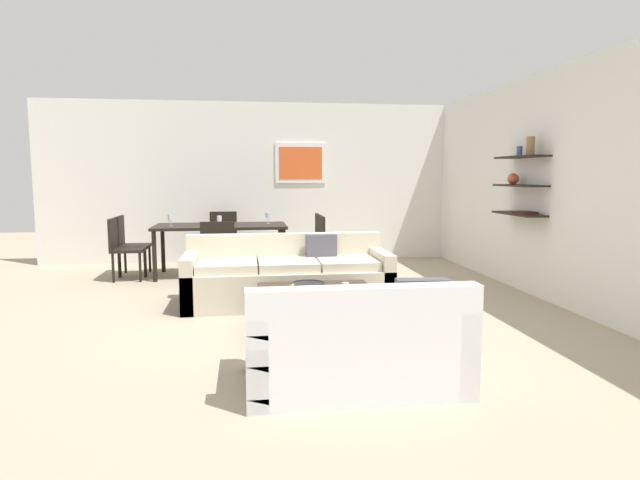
% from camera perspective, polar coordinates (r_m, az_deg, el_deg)
% --- Properties ---
extents(ground_plane, '(18.00, 18.00, 0.00)m').
position_cam_1_polar(ground_plane, '(5.97, -2.87, -7.45)').
color(ground_plane, tan).
extents(back_wall_unit, '(8.40, 0.09, 2.70)m').
position_cam_1_polar(back_wall_unit, '(9.33, -3.00, 6.13)').
color(back_wall_unit, silver).
rests_on(back_wall_unit, ground).
extents(right_wall_shelf_unit, '(0.34, 8.20, 2.70)m').
position_cam_1_polar(right_wall_shelf_unit, '(7.28, 21.20, 5.43)').
color(right_wall_shelf_unit, silver).
rests_on(right_wall_shelf_unit, ground).
extents(sofa_beige, '(2.33, 0.90, 0.78)m').
position_cam_1_polar(sofa_beige, '(6.23, -3.43, -4.09)').
color(sofa_beige, beige).
rests_on(sofa_beige, ground).
extents(loveseat_white, '(1.51, 0.90, 0.78)m').
position_cam_1_polar(loveseat_white, '(3.86, 3.73, -11.01)').
color(loveseat_white, white).
rests_on(loveseat_white, ground).
extents(coffee_table, '(1.11, 0.99, 0.38)m').
position_cam_1_polar(coffee_table, '(5.19, -0.29, -7.49)').
color(coffee_table, '#38281E').
rests_on(coffee_table, ground).
extents(decorative_bowl, '(0.33, 0.33, 0.08)m').
position_cam_1_polar(decorative_bowl, '(5.15, -1.25, -4.93)').
color(decorative_bowl, black).
rests_on(decorative_bowl, coffee_table).
extents(candle_jar, '(0.07, 0.07, 0.08)m').
position_cam_1_polar(candle_jar, '(5.16, 2.71, -4.96)').
color(candle_jar, silver).
rests_on(candle_jar, coffee_table).
extents(apple_on_coffee_table, '(0.08, 0.08, 0.08)m').
position_cam_1_polar(apple_on_coffee_table, '(5.08, -2.84, -5.10)').
color(apple_on_coffee_table, '#669E2D').
rests_on(apple_on_coffee_table, coffee_table).
extents(dining_table, '(1.91, 0.91, 0.75)m').
position_cam_1_polar(dining_table, '(8.05, -10.48, 1.11)').
color(dining_table, black).
rests_on(dining_table, ground).
extents(dining_chair_right_near, '(0.44, 0.44, 0.88)m').
position_cam_1_polar(dining_chair_right_near, '(7.93, -0.62, -0.15)').
color(dining_chair_right_near, black).
rests_on(dining_chair_right_near, ground).
extents(dining_chair_head, '(0.44, 0.44, 0.88)m').
position_cam_1_polar(dining_chair_head, '(8.93, -10.22, 0.53)').
color(dining_chair_head, black).
rests_on(dining_chair_head, ground).
extents(dining_chair_left_far, '(0.44, 0.44, 0.88)m').
position_cam_1_polar(dining_chair_left_far, '(8.45, -19.67, -0.12)').
color(dining_chair_left_far, black).
rests_on(dining_chair_left_far, ground).
extents(dining_chair_left_near, '(0.44, 0.44, 0.88)m').
position_cam_1_polar(dining_chair_left_near, '(8.05, -20.26, -0.47)').
color(dining_chair_left_near, black).
rests_on(dining_chair_left_near, ground).
extents(dining_chair_foot, '(0.44, 0.44, 0.88)m').
position_cam_1_polar(dining_chair_foot, '(7.22, -10.74, -0.97)').
color(dining_chair_foot, black).
rests_on(dining_chair_foot, ground).
extents(dining_chair_right_far, '(0.44, 0.44, 0.88)m').
position_cam_1_polar(dining_chair_right_far, '(8.33, -0.98, 0.19)').
color(dining_chair_right_far, black).
rests_on(dining_chair_right_far, ground).
extents(wine_glass_foot, '(0.07, 0.07, 0.16)m').
position_cam_1_polar(wine_glass_foot, '(7.65, -10.64, 2.20)').
color(wine_glass_foot, silver).
rests_on(wine_glass_foot, dining_table).
extents(wine_glass_left_near, '(0.07, 0.07, 0.17)m').
position_cam_1_polar(wine_glass_left_near, '(7.99, -15.59, 2.25)').
color(wine_glass_left_near, silver).
rests_on(wine_glass_left_near, dining_table).
extents(wine_glass_right_far, '(0.08, 0.08, 0.17)m').
position_cam_1_polar(wine_glass_right_far, '(8.15, -5.53, 2.61)').
color(wine_glass_right_far, silver).
rests_on(wine_glass_right_far, dining_table).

